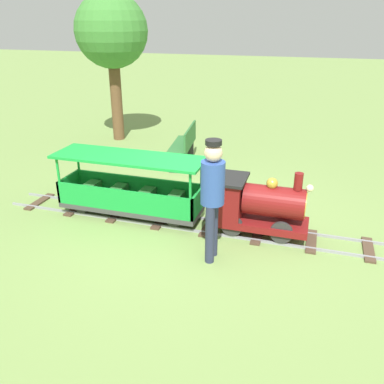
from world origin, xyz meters
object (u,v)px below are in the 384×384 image
park_bench (184,145)px  oak_tree_near (112,33)px  conductor_person (213,192)px  locomotive (254,204)px  passenger_car (130,192)px

park_bench → oak_tree_near: oak_tree_near is taller
conductor_person → oak_tree_near: bearing=-142.0°
conductor_person → park_bench: (-3.48, -1.53, -0.54)m
conductor_person → park_bench: conductor_person is taller
locomotive → passenger_car: 1.95m
passenger_car → oak_tree_near: (-4.04, -2.26, 2.18)m
passenger_car → park_bench: (-2.67, 0.00, -0.01)m
locomotive → oak_tree_near: 6.20m
oak_tree_near → locomotive: bearing=46.1°
passenger_car → park_bench: size_ratio=1.75×
passenger_car → oak_tree_near: oak_tree_near is taller
locomotive → park_bench: size_ratio=1.08×
locomotive → park_bench: bearing=-143.9°
park_bench → oak_tree_near: (-1.37, -2.26, 2.18)m
locomotive → park_bench: locomotive is taller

